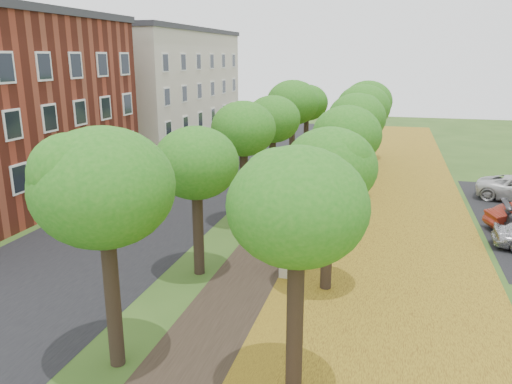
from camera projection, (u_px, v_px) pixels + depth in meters
The scene contains 8 objects.
ground at pixel (194, 376), 12.88m from camera, with size 120.00×120.00×0.00m, color #2D4C19.
street_asphalt at pixel (171, 199), 28.73m from camera, with size 8.00×70.00×0.01m, color black.
footpath at pixel (299, 209), 26.84m from camera, with size 3.20×70.00×0.01m, color black.
leaf_verge at pixel (395, 217), 25.58m from camera, with size 7.50×70.00×0.01m, color #AA8A1F.
tree_row_west at pixel (260, 125), 26.21m from camera, with size 3.45×33.45×6.01m.
tree_row_east at pixel (352, 128), 25.00m from camera, with size 3.45×33.45×6.01m.
building_cream at pixel (155, 87), 46.50m from camera, with size 10.30×20.30×10.40m.
bench at pixel (289, 257), 19.27m from camera, with size 0.60×2.01×0.95m.
Camera 1 is at (4.45, -10.36, 8.01)m, focal length 35.00 mm.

